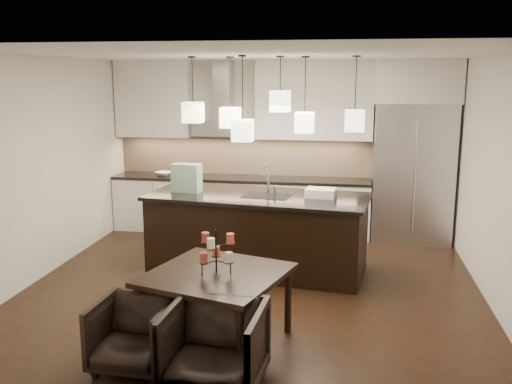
% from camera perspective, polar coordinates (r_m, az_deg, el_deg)
% --- Properties ---
extents(floor, '(5.50, 5.50, 0.02)m').
position_cam_1_polar(floor, '(7.18, -0.26, -9.42)').
color(floor, black).
rests_on(floor, ground).
extents(ceiling, '(5.50, 5.50, 0.02)m').
position_cam_1_polar(ceiling, '(6.70, -0.28, 13.68)').
color(ceiling, white).
rests_on(ceiling, wall_back).
extents(wall_back, '(5.50, 0.02, 2.80)m').
position_cam_1_polar(wall_back, '(9.50, 2.49, 4.57)').
color(wall_back, silver).
rests_on(wall_back, ground).
extents(wall_front, '(5.50, 0.02, 2.80)m').
position_cam_1_polar(wall_front, '(4.17, -6.58, -4.79)').
color(wall_front, silver).
rests_on(wall_front, ground).
extents(wall_left, '(0.02, 5.50, 2.80)m').
position_cam_1_polar(wall_left, '(7.75, -20.86, 2.18)').
color(wall_left, silver).
rests_on(wall_left, ground).
extents(wall_right, '(0.02, 5.50, 2.80)m').
position_cam_1_polar(wall_right, '(6.91, 22.93, 0.95)').
color(wall_right, silver).
rests_on(wall_right, ground).
extents(refrigerator, '(1.20, 0.72, 2.15)m').
position_cam_1_polar(refrigerator, '(9.16, 15.34, 1.84)').
color(refrigerator, '#B7B7BA').
rests_on(refrigerator, floor).
extents(fridge_panel, '(1.26, 0.72, 0.65)m').
position_cam_1_polar(fridge_panel, '(9.04, 15.83, 10.62)').
color(fridge_panel, silver).
rests_on(fridge_panel, refrigerator).
extents(lower_cabinets, '(4.21, 0.62, 0.88)m').
position_cam_1_polar(lower_cabinets, '(9.45, -1.56, -1.38)').
color(lower_cabinets, silver).
rests_on(lower_cabinets, floor).
extents(countertop, '(4.21, 0.66, 0.04)m').
position_cam_1_polar(countertop, '(9.35, -1.58, 1.36)').
color(countertop, black).
rests_on(countertop, lower_cabinets).
extents(backsplash, '(4.21, 0.02, 0.63)m').
position_cam_1_polar(backsplash, '(9.59, -1.25, 3.65)').
color(backsplash, tan).
rests_on(backsplash, countertop).
extents(upper_cab_left, '(1.25, 0.35, 1.25)m').
position_cam_1_polar(upper_cab_left, '(9.73, -10.15, 9.15)').
color(upper_cab_left, silver).
rests_on(upper_cab_left, wall_back).
extents(upper_cab_right, '(1.85, 0.35, 1.25)m').
position_cam_1_polar(upper_cab_right, '(9.20, 5.86, 9.13)').
color(upper_cab_right, silver).
rests_on(upper_cab_right, wall_back).
extents(hood_canopy, '(0.90, 0.52, 0.24)m').
position_cam_1_polar(hood_canopy, '(9.35, -3.37, 6.42)').
color(hood_canopy, '#B7B7BA').
rests_on(hood_canopy, wall_back).
extents(hood_chimney, '(0.30, 0.28, 0.96)m').
position_cam_1_polar(hood_chimney, '(9.42, -3.26, 10.12)').
color(hood_chimney, '#B7B7BA').
rests_on(hood_chimney, hood_canopy).
extents(fruit_bowl, '(0.32, 0.32, 0.06)m').
position_cam_1_polar(fruit_bowl, '(9.62, -9.24, 1.82)').
color(fruit_bowl, silver).
rests_on(fruit_bowl, countertop).
extents(island_body, '(2.90, 1.45, 0.98)m').
position_cam_1_polar(island_body, '(7.61, 0.17, -4.23)').
color(island_body, black).
rests_on(island_body, floor).
extents(island_top, '(3.00, 1.55, 0.04)m').
position_cam_1_polar(island_top, '(7.48, 0.18, -0.45)').
color(island_top, black).
rests_on(island_top, island_body).
extents(faucet, '(0.14, 0.28, 0.42)m').
position_cam_1_polar(faucet, '(7.51, 1.23, 1.41)').
color(faucet, silver).
rests_on(faucet, island_top).
extents(tote_bag, '(0.40, 0.25, 0.38)m').
position_cam_1_polar(tote_bag, '(7.71, -6.96, 1.42)').
color(tote_bag, '#1E5733').
rests_on(tote_bag, island_top).
extents(food_container, '(0.41, 0.31, 0.11)m').
position_cam_1_polar(food_container, '(7.38, 6.51, -0.08)').
color(food_container, silver).
rests_on(food_container, island_top).
extents(dining_table, '(1.51, 1.51, 0.73)m').
position_cam_1_polar(dining_table, '(5.63, -3.93, -11.50)').
color(dining_table, black).
rests_on(dining_table, floor).
extents(candelabra, '(0.43, 0.43, 0.43)m').
position_cam_1_polar(candelabra, '(5.43, -4.01, -5.92)').
color(candelabra, black).
rests_on(candelabra, dining_table).
extents(candle_a, '(0.09, 0.09, 0.10)m').
position_cam_1_polar(candle_a, '(5.38, -2.75, -6.53)').
color(candle_a, '#F3EEB6').
rests_on(candle_a, candelabra).
extents(candle_b, '(0.09, 0.09, 0.10)m').
position_cam_1_polar(candle_b, '(5.57, -4.01, -5.90)').
color(candle_b, '#C54D39').
rests_on(candle_b, candelabra).
extents(candle_c, '(0.09, 0.09, 0.10)m').
position_cam_1_polar(candle_c, '(5.38, -5.25, -6.56)').
color(candle_c, brown).
rests_on(candle_c, candelabra).
extents(candle_d, '(0.09, 0.09, 0.10)m').
position_cam_1_polar(candle_d, '(5.42, -2.59, -4.67)').
color(candle_d, '#C54D39').
rests_on(candle_d, candelabra).
extents(candle_e, '(0.09, 0.09, 0.10)m').
position_cam_1_polar(candle_e, '(5.47, -5.07, -4.54)').
color(candle_e, brown).
rests_on(candle_e, candelabra).
extents(candle_f, '(0.09, 0.09, 0.10)m').
position_cam_1_polar(candle_f, '(5.28, -4.53, -5.13)').
color(candle_f, '#F3EEB6').
rests_on(candle_f, candelabra).
extents(armchair_left, '(0.71, 0.73, 0.63)m').
position_cam_1_polar(armchair_left, '(5.33, -12.10, -13.71)').
color(armchair_left, black).
rests_on(armchair_left, floor).
extents(armchair_right, '(0.83, 0.85, 0.73)m').
position_cam_1_polar(armchair_right, '(4.88, -4.13, -15.29)').
color(armchair_right, black).
rests_on(armchair_right, floor).
extents(pendant_a, '(0.24, 0.24, 0.26)m').
position_cam_1_polar(pendant_a, '(7.44, -6.31, 7.91)').
color(pendant_a, beige).
rests_on(pendant_a, ceiling).
extents(pendant_b, '(0.24, 0.24, 0.26)m').
position_cam_1_polar(pendant_b, '(7.44, -2.58, 7.44)').
color(pendant_b, beige).
rests_on(pendant_b, ceiling).
extents(pendant_c, '(0.24, 0.24, 0.26)m').
position_cam_1_polar(pendant_c, '(7.15, 2.43, 9.06)').
color(pendant_c, beige).
rests_on(pendant_c, ceiling).
extents(pendant_d, '(0.24, 0.24, 0.26)m').
position_cam_1_polar(pendant_d, '(7.33, 4.88, 6.93)').
color(pendant_d, beige).
rests_on(pendant_d, ceiling).
extents(pendant_e, '(0.24, 0.24, 0.26)m').
position_cam_1_polar(pendant_e, '(7.14, 9.83, 7.03)').
color(pendant_e, beige).
rests_on(pendant_e, ceiling).
extents(pendant_f, '(0.24, 0.24, 0.26)m').
position_cam_1_polar(pendant_f, '(6.90, -1.34, 6.17)').
color(pendant_f, beige).
rests_on(pendant_f, ceiling).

